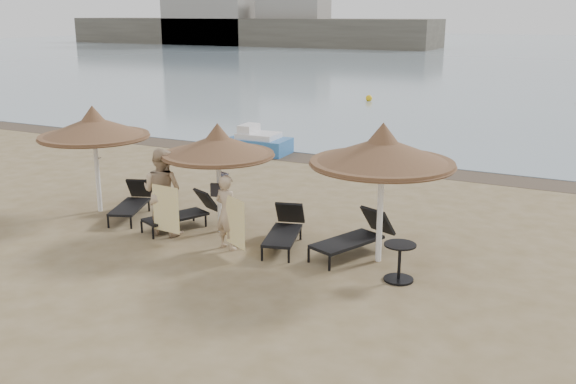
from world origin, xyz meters
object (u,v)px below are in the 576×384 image
lounger_near_right (285,229)px  lounger_far_right (356,236)px  palapa_left (94,128)px  palapa_right (382,152)px  palapa_center (218,146)px  person_left (162,185)px  lounger_near_left (185,212)px  pedal_boat (258,143)px  lounger_far_left (133,201)px  side_table (399,263)px  person_right (227,206)px

lounger_near_right → lounger_far_right: 1.57m
palapa_left → palapa_right: size_ratio=0.95×
palapa_center → person_left: bearing=-147.0°
lounger_near_left → lounger_near_right: 2.62m
lounger_near_left → palapa_center: bearing=31.5°
palapa_right → lounger_near_left: size_ratio=1.50×
palapa_right → person_left: bearing=-173.2°
palapa_left → pedal_boat: bearing=88.8°
palapa_right → person_left: 5.05m
pedal_boat → lounger_far_left: bearing=-86.3°
pedal_boat → side_table: bearing=-50.2°
lounger_near_left → lounger_far_right: bearing=26.5°
palapa_right → pedal_boat: palapa_right is taller
lounger_near_right → pedal_boat: pedal_boat is taller
side_table → person_left: bearing=178.1°
palapa_left → lounger_far_left: bearing=4.7°
side_table → pedal_boat: (-7.88, 8.67, 0.03)m
person_left → pedal_boat: (-2.33, 8.49, -0.77)m
lounger_near_right → person_right: 1.35m
lounger_far_left → lounger_near_left: (1.66, -0.15, 0.00)m
lounger_near_left → lounger_near_right: (2.62, -0.03, 0.00)m
side_table → pedal_boat: bearing=132.3°
lounger_near_left → pedal_boat: bearing=131.6°
side_table → person_right: bearing=-179.9°
palapa_center → lounger_far_left: palapa_center is taller
lounger_far_right → lounger_near_right: bearing=-150.4°
lounger_far_right → side_table: 1.53m
palapa_left → lounger_near_left: size_ratio=1.42×
palapa_left → person_right: 4.54m
lounger_far_left → person_right: bearing=-36.6°
lounger_far_right → pedal_boat: (-6.67, 7.74, -0.02)m
side_table → person_right: person_right is taller
lounger_near_left → side_table: lounger_near_left is taller
palapa_right → pedal_boat: (-7.22, 7.91, -1.87)m
lounger_far_left → person_right: size_ratio=1.02×
palapa_right → lounger_near_right: palapa_right is taller
person_right → lounger_far_right: bearing=-148.0°
person_right → palapa_left: bearing=0.7°
palapa_left → palapa_center: (3.55, 0.05, -0.13)m
lounger_far_left → person_left: size_ratio=0.83×
palapa_right → lounger_far_left: size_ratio=1.50×
palapa_right → lounger_near_right: (-2.10, -0.03, -1.88)m
lounger_near_left → palapa_left: bearing=-157.4°
person_right → lounger_near_left: bearing=-13.4°
lounger_near_right → lounger_far_right: size_ratio=0.93×
lounger_near_right → side_table: (2.76, -0.73, -0.03)m
palapa_left → palapa_center: 3.55m
lounger_far_left → lounger_far_right: size_ratio=0.92×
side_table → pedal_boat: 11.72m
palapa_right → person_right: bearing=-165.9°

